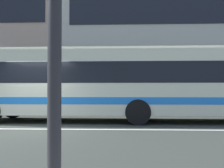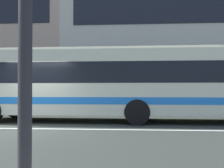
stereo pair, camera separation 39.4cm
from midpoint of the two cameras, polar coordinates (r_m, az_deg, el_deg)
ground_plane at (r=10.29m, az=-18.38°, el=-8.82°), size 160.00×160.00×0.00m
lane_centre_line at (r=10.29m, az=-18.38°, el=-8.80°), size 60.00×0.16×0.01m
hedge_row_far at (r=16.34m, az=-13.11°, el=-4.47°), size 17.43×1.10×0.83m
apartment_block_right at (r=27.13m, az=19.37°, el=9.45°), size 25.95×11.42×12.60m
transit_bus at (r=11.96m, az=0.51°, el=0.47°), size 12.37×2.73×3.10m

